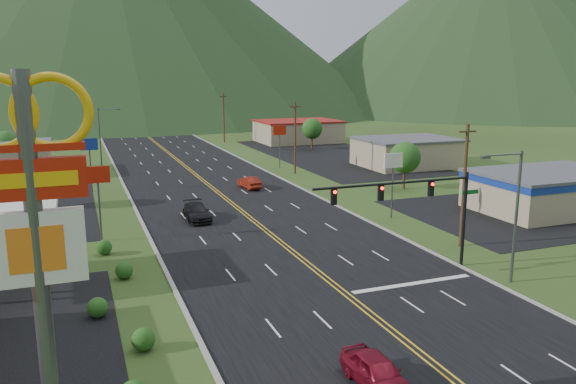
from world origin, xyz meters
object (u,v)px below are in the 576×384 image
object	(u,v)px
traffic_signal	(418,199)
car_dark_mid	(197,212)
car_red_near	(377,373)
streetlight_east	(513,208)
streetlight_west	(102,133)
pylon_sign	(33,211)
car_red_far	(249,183)

from	to	relation	value
traffic_signal	car_dark_mid	distance (m)	23.46
traffic_signal	car_red_near	xyz separation A→B (m)	(-10.13, -12.35, -4.58)
streetlight_east	car_dark_mid	bearing A→B (deg)	124.07
streetlight_west	car_dark_mid	world-z (taller)	streetlight_west
traffic_signal	car_dark_mid	size ratio (longest dim) A/B	2.45
pylon_sign	car_red_far	world-z (taller)	pylon_sign
streetlight_west	car_red_far	bearing A→B (deg)	-55.46
traffic_signal	car_dark_mid	world-z (taller)	traffic_signal
streetlight_west	car_red_far	world-z (taller)	streetlight_west
streetlight_east	car_dark_mid	world-z (taller)	streetlight_east
car_red_far	pylon_sign	bearing A→B (deg)	58.84
car_dark_mid	traffic_signal	bearing A→B (deg)	-58.46
car_red_near	car_red_far	world-z (taller)	car_red_near
pylon_sign	streetlight_west	size ratio (longest dim) A/B	1.56
streetlight_east	car_red_near	size ratio (longest dim) A/B	2.05
car_red_near	pylon_sign	bearing A→B (deg)	175.83
traffic_signal	streetlight_east	distance (m)	6.17
car_red_near	car_dark_mid	size ratio (longest dim) A/B	0.82
pylon_sign	traffic_signal	bearing A→B (deg)	27.06
car_red_near	car_dark_mid	xyz separation A→B (m)	(-1.36, 32.30, 0.03)
car_red_far	streetlight_east	bearing A→B (deg)	94.82
car_dark_mid	car_red_far	bearing A→B (deg)	56.06
car_red_near	streetlight_east	bearing A→B (deg)	26.79
car_red_near	car_red_far	size ratio (longest dim) A/B	0.99
car_dark_mid	streetlight_west	bearing A→B (deg)	102.07
car_dark_mid	car_red_far	world-z (taller)	car_dark_mid
streetlight_west	traffic_signal	bearing A→B (deg)	-72.03
streetlight_east	car_dark_mid	xyz separation A→B (m)	(-16.19, 23.94, -4.41)
car_red_near	car_dark_mid	world-z (taller)	car_dark_mid
streetlight_east	streetlight_west	world-z (taller)	same
traffic_signal	car_red_far	size ratio (longest dim) A/B	2.96
streetlight_east	streetlight_west	distance (m)	64.21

